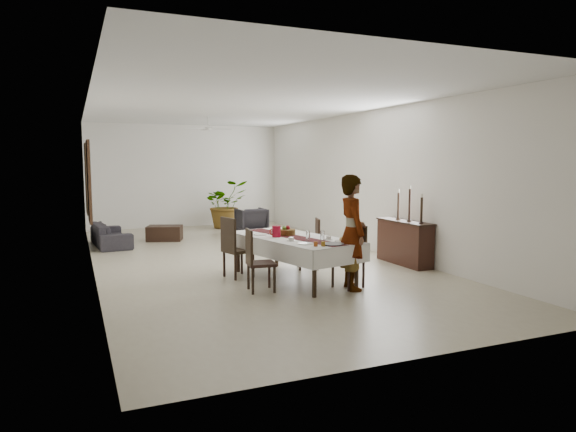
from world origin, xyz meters
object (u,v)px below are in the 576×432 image
Objects in this scene: dining_table_top at (293,239)px; sofa at (111,235)px; woman at (352,232)px; sideboard_body at (404,243)px; red_pitcher at (276,231)px.

dining_table_top reaches higher than sofa.
sideboard_body is (1.99, 1.38, -0.50)m from woman.
dining_table_top is 2.66m from sideboard_body.
red_pitcher is 1.38m from woman.
sofa is at bearing 138.58° from sideboard_body.
sideboard_body is 7.03m from sofa.
woman is at bearing -49.76° from red_pitcher.
sofa is at bearing 38.56° from woman.
sideboard_body is at bearing -4.14° from dining_table_top.
red_pitcher is 5.55m from sofa.
dining_table_top is at bearing -17.70° from red_pitcher.
sideboard_body reaches higher than sofa.
sofa is at bearing 104.46° from dining_table_top.
red_pitcher is 0.14× the size of sideboard_body.
sofa is (-3.28, 6.03, -0.65)m from woman.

